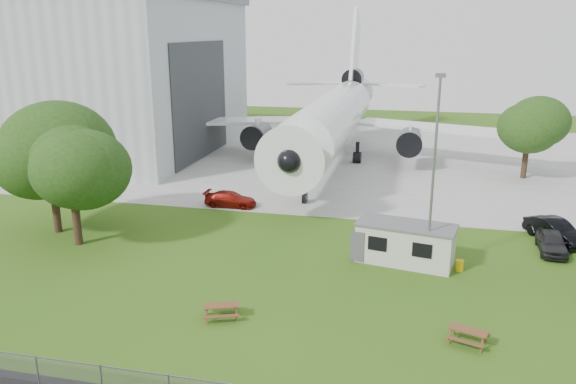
% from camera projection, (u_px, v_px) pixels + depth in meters
% --- Properties ---
extents(ground, '(160.00, 160.00, 0.00)m').
position_uv_depth(ground, '(275.00, 301.00, 31.08)').
color(ground, '#426B19').
extents(concrete_apron, '(120.00, 46.00, 0.03)m').
position_uv_depth(concrete_apron, '(353.00, 157.00, 66.67)').
color(concrete_apron, '#B7B7B2').
rests_on(concrete_apron, ground).
extents(hangar, '(43.00, 31.00, 18.55)m').
position_uv_depth(hangar, '(51.00, 72.00, 70.29)').
color(hangar, '#B2B7BC').
rests_on(hangar, ground).
extents(airliner, '(46.36, 47.73, 17.69)m').
position_uv_depth(airliner, '(335.00, 115.00, 63.63)').
color(airliner, white).
rests_on(airliner, ground).
extents(site_cabin, '(6.95, 3.82, 2.62)m').
position_uv_depth(site_cabin, '(405.00, 243.00, 35.97)').
color(site_cabin, beige).
rests_on(site_cabin, ground).
extents(picnic_west, '(2.22, 2.04, 0.76)m').
position_uv_depth(picnic_west, '(222.00, 318.00, 29.29)').
color(picnic_west, brown).
rests_on(picnic_west, ground).
extents(picnic_east, '(2.19, 2.01, 0.76)m').
position_uv_depth(picnic_east, '(467.00, 344.00, 26.90)').
color(picnic_east, brown).
rests_on(picnic_east, ground).
extents(lamp_mast, '(0.16, 0.16, 12.00)m').
position_uv_depth(lamp_mast, '(433.00, 178.00, 33.47)').
color(lamp_mast, slate).
rests_on(lamp_mast, ground).
extents(tree_west_big, '(8.63, 8.63, 10.31)m').
position_uv_depth(tree_west_big, '(49.00, 153.00, 40.22)').
color(tree_west_big, '#382619').
rests_on(tree_west_big, ground).
extents(tree_west_small, '(6.68, 6.68, 8.96)m').
position_uv_depth(tree_west_small, '(71.00, 166.00, 37.89)').
color(tree_west_small, '#382619').
rests_on(tree_west_small, ground).
extents(tree_far_apron, '(6.74, 6.74, 8.86)m').
position_uv_depth(tree_far_apron, '(529.00, 125.00, 55.51)').
color(tree_far_apron, '#382619').
rests_on(tree_far_apron, ground).
extents(car_ne_hatch, '(1.90, 4.29, 1.44)m').
position_uv_depth(car_ne_hatch, '(552.00, 242.00, 37.78)').
color(car_ne_hatch, black).
rests_on(car_ne_hatch, ground).
extents(car_ne_sedan, '(3.86, 5.04, 1.59)m').
position_uv_depth(car_ne_sedan, '(555.00, 231.00, 39.73)').
color(car_ne_sedan, black).
rests_on(car_ne_sedan, ground).
extents(car_apron_van, '(4.43, 1.81, 1.28)m').
position_uv_depth(car_apron_van, '(230.00, 199.00, 47.66)').
color(car_apron_van, maroon).
rests_on(car_apron_van, ground).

